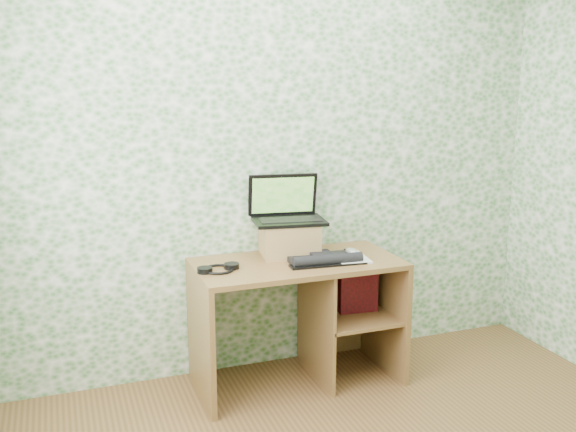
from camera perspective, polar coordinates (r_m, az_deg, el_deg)
name	(u,v)px	position (r m, az deg, el deg)	size (l,w,h in m)	color
wall_back	(279,161)	(3.92, -0.77, 4.92)	(3.50, 3.50, 0.00)	white
desk	(308,302)	(3.88, 1.76, -7.62)	(1.20, 0.60, 0.75)	brown
riser	(289,239)	(3.85, 0.11, -2.04)	(0.33, 0.28, 0.20)	olive
laptop	(287,210)	(3.85, -0.13, 0.50)	(0.46, 0.35, 0.28)	black
keyboard	(324,259)	(3.72, 3.22, -3.82)	(0.45, 0.25, 0.06)	black
headphones	(218,269)	(3.59, -6.21, -4.68)	(0.24, 0.20, 0.03)	black
notepad	(350,258)	(3.81, 5.53, -3.70)	(0.19, 0.27, 0.01)	silver
mouse	(352,253)	(3.82, 5.68, -3.30)	(0.06, 0.10, 0.04)	silver
pen	(352,251)	(3.91, 5.69, -3.14)	(0.01, 0.01, 0.13)	black
red_box	(358,289)	(3.96, 6.21, -6.46)	(0.24, 0.08, 0.29)	maroon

